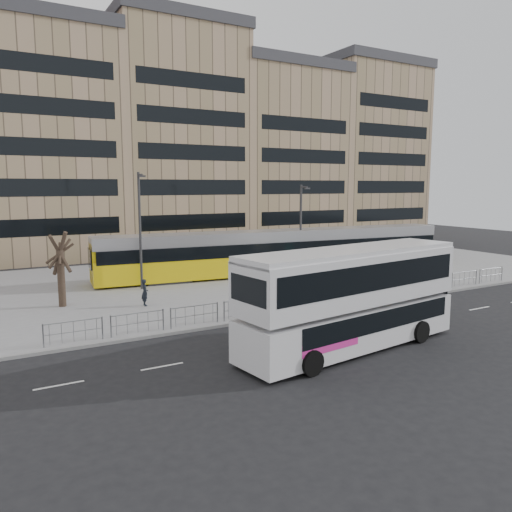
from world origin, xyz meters
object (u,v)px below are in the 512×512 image
pedestrian (145,292)px  traffic_light_east (442,261)px  traffic_light_west (270,280)px  bare_tree (59,229)px  tram (281,251)px  lamp_post_east (301,225)px  double_decker_bus (352,295)px  lamp_post_west (140,226)px  ad_panel (407,279)px  station_sign (359,271)px

pedestrian → traffic_light_east: traffic_light_east is taller
traffic_light_west → bare_tree: 12.93m
tram → lamp_post_east: bearing=-22.0°
traffic_light_west → double_decker_bus: bearing=-87.2°
double_decker_bus → pedestrian: double_decker_bus is taller
lamp_post_west → bare_tree: size_ratio=1.24×
ad_panel → bare_tree: (-21.27, 7.14, 3.76)m
traffic_light_east → lamp_post_east: 11.61m
tram → ad_panel: (3.45, -10.64, -0.89)m
station_sign → bare_tree: 19.21m
traffic_light_west → lamp_post_west: lamp_post_west is taller
station_sign → ad_panel: 3.54m
lamp_post_east → lamp_post_west: bearing=-179.4°
pedestrian → bare_tree: 6.27m
tram → station_sign: bearing=-83.1°
station_sign → traffic_light_east: (6.17, -1.64, 0.43)m
tram → lamp_post_west: 12.47m
ad_panel → lamp_post_west: lamp_post_west is taller
lamp_post_west → lamp_post_east: (13.59, 0.14, -0.43)m
ad_panel → lamp_post_east: size_ratio=0.21×
traffic_light_east → lamp_post_east: lamp_post_east is taller
station_sign → bare_tree: size_ratio=0.34×
lamp_post_west → lamp_post_east: bearing=0.6°
ad_panel → lamp_post_east: lamp_post_east is taller
pedestrian → bare_tree: bare_tree is taller
traffic_light_west → bare_tree: bearing=141.4°
tram → pedestrian: size_ratio=18.62×
pedestrian → lamp_post_west: (1.28, 4.90, 3.63)m
traffic_light_west → tram: bearing=54.8°
ad_panel → pedestrian: 17.56m
bare_tree → station_sign: bearing=-18.3°
tram → traffic_light_west: tram is taller
ad_panel → pedestrian: pedestrian is taller
double_decker_bus → traffic_light_west: double_decker_bus is taller
tram → station_sign: (0.18, -9.44, -0.25)m
traffic_light_east → lamp_post_west: lamp_post_west is taller
traffic_light_west → traffic_light_east: (14.24, 0.25, 0.00)m
traffic_light_west → pedestrian: bearing=134.7°
station_sign → lamp_post_east: 9.11m
double_decker_bus → pedestrian: 13.52m
double_decker_bus → ad_panel: size_ratio=7.63×
double_decker_bus → ad_panel: double_decker_bus is taller
ad_panel → lamp_post_east: 10.55m
pedestrian → lamp_post_east: (14.88, 5.04, 3.20)m
double_decker_bus → traffic_light_west: 6.56m
station_sign → ad_panel: bearing=-2.6°
pedestrian → lamp_post_east: 16.03m
station_sign → bare_tree: bare_tree is taller
traffic_light_east → ad_panel: bearing=148.1°
traffic_light_east → tram: bearing=96.6°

